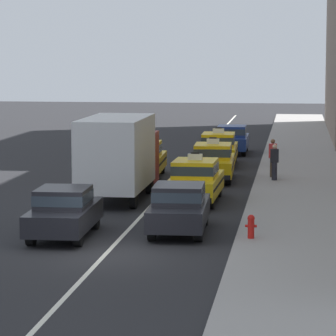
% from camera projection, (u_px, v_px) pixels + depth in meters
% --- Properties ---
extents(ground_plane, '(160.00, 160.00, 0.00)m').
position_uv_depth(ground_plane, '(106.00, 254.00, 28.54)').
color(ground_plane, '#232326').
extents(lane_stripe_left_right, '(0.14, 80.00, 0.01)m').
position_uv_depth(lane_stripe_left_right, '(185.00, 170.00, 48.22)').
color(lane_stripe_left_right, silver).
rests_on(lane_stripe_left_right, ground).
extents(sidewalk_curb, '(4.00, 90.00, 0.15)m').
position_uv_depth(sidewalk_curb, '(300.00, 184.00, 42.57)').
color(sidewalk_curb, '#9E9993').
rests_on(sidewalk_curb, ground).
extents(sedan_left_nearest, '(1.88, 4.35, 1.58)m').
position_uv_depth(sedan_left_nearest, '(64.00, 211.00, 30.90)').
color(sedan_left_nearest, black).
rests_on(sedan_left_nearest, ground).
extents(box_truck_left_second, '(2.32, 6.97, 3.27)m').
position_uv_depth(box_truck_left_second, '(120.00, 154.00, 38.76)').
color(box_truck_left_second, black).
rests_on(box_truck_left_second, ground).
extents(taxi_left_third, '(1.98, 4.62, 1.96)m').
position_uv_depth(taxi_left_third, '(143.00, 158.00, 45.29)').
color(taxi_left_third, black).
rests_on(taxi_left_third, ground).
extents(sedan_right_nearest, '(1.91, 4.36, 1.58)m').
position_uv_depth(sedan_right_nearest, '(179.00, 207.00, 31.63)').
color(sedan_right_nearest, black).
rests_on(sedan_right_nearest, ground).
extents(taxi_right_second, '(1.88, 4.59, 1.96)m').
position_uv_depth(taxi_right_second, '(195.00, 180.00, 37.90)').
color(taxi_right_second, black).
rests_on(taxi_right_second, ground).
extents(taxi_right_third, '(1.97, 4.62, 1.96)m').
position_uv_depth(taxi_right_third, '(213.00, 161.00, 44.26)').
color(taxi_right_third, black).
rests_on(taxi_right_third, ground).
extents(taxi_right_fourth, '(1.93, 4.60, 1.96)m').
position_uv_depth(taxi_right_fourth, '(218.00, 148.00, 49.88)').
color(taxi_right_fourth, black).
rests_on(taxi_right_fourth, ground).
extents(sedan_right_fifth, '(1.81, 4.32, 1.58)m').
position_uv_depth(sedan_right_fifth, '(232.00, 139.00, 55.67)').
color(sedan_right_fifth, black).
rests_on(sedan_right_fifth, ground).
extents(pedestrian_near_crosswalk, '(0.36, 0.24, 1.71)m').
position_uv_depth(pedestrian_near_crosswalk, '(273.00, 158.00, 44.30)').
color(pedestrian_near_crosswalk, '#473828').
rests_on(pedestrian_near_crosswalk, sidewalk_curb).
extents(pedestrian_mid_block, '(0.36, 0.24, 1.58)m').
position_uv_depth(pedestrian_mid_block, '(275.00, 162.00, 43.24)').
color(pedestrian_mid_block, '#23232D').
rests_on(pedestrian_mid_block, sidewalk_curb).
extents(fire_hydrant, '(0.36, 0.22, 0.73)m').
position_uv_depth(fire_hydrant, '(251.00, 225.00, 30.01)').
color(fire_hydrant, red).
rests_on(fire_hydrant, sidewalk_curb).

